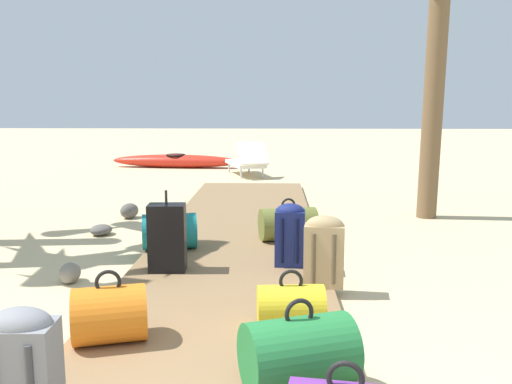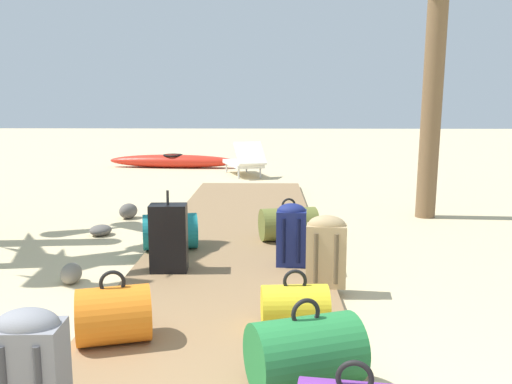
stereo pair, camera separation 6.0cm
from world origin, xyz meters
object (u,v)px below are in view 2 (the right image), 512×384
suitcase_black (169,238)px  duffel_bag_teal (170,231)px  duffel_bag_olive (288,224)px  lounge_chair (244,161)px  backpack_tan (326,249)px  duffel_bag_yellow (295,306)px  kayak (173,161)px  duffel_bag_orange (114,315)px  backpack_navy (291,233)px  backpack_grey (30,368)px  duffel_bag_green (305,352)px

suitcase_black → duffel_bag_teal: bearing=99.3°
duffel_bag_olive → lounge_chair: 6.11m
lounge_chair → duffel_bag_teal: bearing=-94.3°
suitcase_black → backpack_tan: size_ratio=1.24×
backpack_tan → duffel_bag_yellow: bearing=-109.2°
lounge_chair → kayak: (-1.85, 1.55, -0.16)m
duffel_bag_yellow → duffel_bag_orange: (-1.16, -0.28, 0.03)m
duffel_bag_olive → backpack_tan: 1.59m
backpack_navy → duffel_bag_yellow: (-0.03, -1.45, -0.16)m
duffel_bag_olive → backpack_tan: backpack_tan is taller
duffel_bag_yellow → suitcase_black: size_ratio=0.64×
kayak → suitcase_black: bearing=-80.4°
backpack_navy → duffel_bag_orange: (-1.19, -1.73, -0.12)m
backpack_grey → duffel_bag_green: 1.36m
duffel_bag_teal → suitcase_black: (0.12, -0.76, 0.12)m
backpack_tan → duffel_bag_green: bearing=-99.6°
suitcase_black → lounge_chair: suitcase_black is taller
backpack_navy → duffel_bag_yellow: 1.46m
backpack_grey → duffel_bag_orange: (0.11, 0.97, -0.13)m
duffel_bag_yellow → duffel_bag_olive: 2.42m
backpack_navy → lounge_chair: (-0.75, 7.04, -0.06)m
duffel_bag_teal → lounge_chair: size_ratio=0.37×
duffel_bag_teal → lounge_chair: (0.49, 6.48, 0.06)m
duffel_bag_orange → backpack_tan: backpack_tan is taller
duffel_bag_orange → duffel_bag_olive: size_ratio=0.79×
backpack_tan → lounge_chair: bearing=97.6°
duffel_bag_orange → duffel_bag_teal: (-0.05, 2.28, 0.00)m
backpack_grey → kayak: bearing=96.6°
backpack_grey → lounge_chair: 9.75m
duffel_bag_green → duffel_bag_olive: duffel_bag_green is taller
duffel_bag_yellow → kayak: duffel_bag_yellow is taller
lounge_chair → kayak: bearing=140.1°
backpack_grey → suitcase_black: (0.18, 2.49, -0.01)m
backpack_navy → backpack_grey: backpack_grey is taller
backpack_navy → lounge_chair: 7.08m
backpack_grey → kayak: (-1.30, 11.29, -0.23)m
duffel_bag_yellow → kayak: (-2.57, 10.04, -0.06)m
duffel_bag_green → backpack_tan: backpack_tan is taller
backpack_navy → duffel_bag_teal: bearing=156.0°
backpack_navy → backpack_grey: size_ratio=0.99×
duffel_bag_yellow → duffel_bag_orange: size_ratio=0.88×
backpack_tan → kayak: 9.62m
lounge_chair → duffel_bag_olive: bearing=-82.9°
duffel_bag_olive → backpack_tan: bearing=-80.6°
duffel_bag_olive → duffel_bag_yellow: bearing=-91.0°
duffel_bag_teal → backpack_grey: bearing=-91.0°
suitcase_black → duffel_bag_yellow: bearing=-49.0°
duffel_bag_green → suitcase_black: bearing=118.2°
duffel_bag_teal → duffel_bag_yellow: bearing=-59.0°
backpack_navy → lounge_chair: lounge_chair is taller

